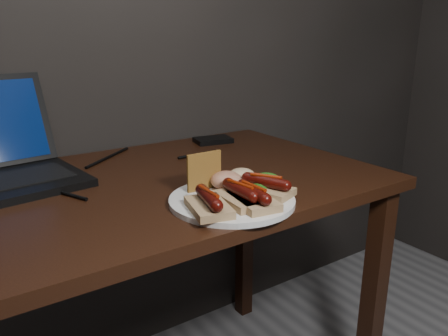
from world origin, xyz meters
TOP-DOWN VIEW (x-y plane):
  - desk at (0.00, 1.38)m, footprint 1.40×0.70m
  - hard_drive at (0.47, 1.63)m, footprint 0.13×0.10m
  - desk_cables at (-0.05, 1.51)m, footprint 0.97×0.38m
  - plate at (0.21, 1.15)m, footprint 0.28×0.28m
  - bread_sausage_left at (0.13, 1.11)m, footprint 0.10×0.13m
  - bread_sausage_center at (0.21, 1.11)m, footprint 0.08×0.12m
  - bread_sausage_right at (0.29, 1.12)m, footprint 0.11×0.13m
  - bread_sausage_extra at (0.22, 1.09)m, footprint 0.09×0.12m
  - crispbread at (0.19, 1.22)m, footprint 0.09×0.01m
  - salad_greens at (0.30, 1.14)m, footprint 0.07×0.07m
  - salsa_mound at (0.23, 1.20)m, footprint 0.07×0.07m
  - coleslaw_mound at (0.29, 1.21)m, footprint 0.06×0.06m

SIDE VIEW (x-z plane):
  - desk at x=0.00m, z-range 0.29..1.04m
  - desk_cables at x=-0.05m, z-range 0.75..0.76m
  - plate at x=0.21m, z-range 0.75..0.76m
  - hard_drive at x=0.47m, z-range 0.75..0.77m
  - bread_sausage_left at x=0.13m, z-range 0.76..0.80m
  - bread_sausage_center at x=0.21m, z-range 0.76..0.80m
  - bread_sausage_right at x=0.29m, z-range 0.76..0.80m
  - bread_sausage_extra at x=0.22m, z-range 0.76..0.80m
  - coleslaw_mound at x=0.29m, z-range 0.76..0.80m
  - salad_greens at x=0.30m, z-range 0.76..0.80m
  - salsa_mound at x=0.23m, z-range 0.76..0.80m
  - crispbread at x=0.19m, z-range 0.76..0.85m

